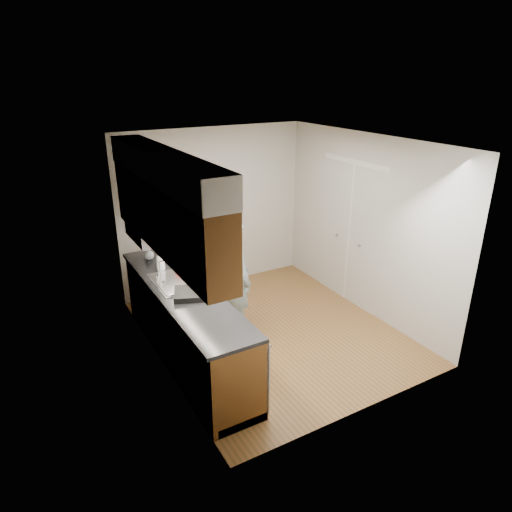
{
  "coord_description": "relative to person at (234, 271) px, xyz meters",
  "views": [
    {
      "loc": [
        -2.79,
        -4.48,
        3.24
      ],
      "look_at": [
        -0.1,
        0.25,
        1.03
      ],
      "focal_mm": 32.0,
      "sensor_mm": 36.0,
      "label": 1
    }
  ],
  "objects": [
    {
      "name": "floor",
      "position": [
        0.47,
        -0.17,
        -0.94
      ],
      "size": [
        3.5,
        3.5,
        0.0
      ],
      "primitive_type": "plane",
      "color": "#8E5D36",
      "rests_on": "ground"
    },
    {
      "name": "ceiling",
      "position": [
        0.47,
        -0.17,
        1.56
      ],
      "size": [
        3.5,
        3.5,
        0.0
      ],
      "primitive_type": "plane",
      "rotation": [
        3.14,
        0.0,
        0.0
      ],
      "color": "white",
      "rests_on": "wall_left"
    },
    {
      "name": "wall_left",
      "position": [
        -1.03,
        -0.17,
        0.31
      ],
      "size": [
        0.02,
        3.5,
        2.5
      ],
      "primitive_type": "cube",
      "color": "beige",
      "rests_on": "floor"
    },
    {
      "name": "wall_right",
      "position": [
        1.97,
        -0.17,
        0.31
      ],
      "size": [
        0.02,
        3.5,
        2.5
      ],
      "primitive_type": "cube",
      "color": "beige",
      "rests_on": "floor"
    },
    {
      "name": "wall_back",
      "position": [
        0.47,
        1.58,
        0.31
      ],
      "size": [
        3.0,
        0.02,
        2.5
      ],
      "primitive_type": "cube",
      "color": "beige",
      "rests_on": "floor"
    },
    {
      "name": "counter",
      "position": [
        -0.73,
        -0.17,
        -0.45
      ],
      "size": [
        0.64,
        2.8,
        1.3
      ],
      "color": "brown",
      "rests_on": "floor"
    },
    {
      "name": "upper_cabinets",
      "position": [
        -0.87,
        -0.12,
        1.01
      ],
      "size": [
        0.47,
        2.8,
        1.21
      ],
      "color": "brown",
      "rests_on": "wall_left"
    },
    {
      "name": "closet_door",
      "position": [
        1.95,
        0.13,
        0.09
      ],
      "size": [
        0.02,
        1.22,
        2.05
      ],
      "primitive_type": "cube",
      "color": "silver",
      "rests_on": "wall_right"
    },
    {
      "name": "floor_mat",
      "position": [
        0.0,
        0.0,
        -0.93
      ],
      "size": [
        0.56,
        0.94,
        0.02
      ],
      "primitive_type": "cube",
      "rotation": [
        0.0,
        0.0,
        -0.0
      ],
      "color": "#575759",
      "rests_on": "floor"
    },
    {
      "name": "person",
      "position": [
        0.0,
        0.0,
        0.0
      ],
      "size": [
        0.5,
        0.69,
        1.83
      ],
      "primitive_type": "imported",
      "rotation": [
        0.0,
        0.0,
        1.67
      ],
      "color": "#89A1A7",
      "rests_on": "floor_mat"
    },
    {
      "name": "soap_bottle_a",
      "position": [
        -0.79,
        0.44,
        0.14
      ],
      "size": [
        0.14,
        0.14,
        0.28
      ],
      "primitive_type": "imported",
      "rotation": [
        0.0,
        0.0,
        0.33
      ],
      "color": "white",
      "rests_on": "counter"
    },
    {
      "name": "soap_bottle_b",
      "position": [
        -0.57,
        0.75,
        0.1
      ],
      "size": [
        0.12,
        0.12,
        0.19
      ],
      "primitive_type": "imported",
      "rotation": [
        0.0,
        0.0,
        -0.64
      ],
      "color": "white",
      "rests_on": "counter"
    },
    {
      "name": "soap_bottle_c",
      "position": [
        -0.81,
        0.87,
        0.09
      ],
      "size": [
        0.18,
        0.18,
        0.17
      ],
      "primitive_type": "imported",
      "rotation": [
        0.0,
        0.0,
        0.6
      ],
      "color": "white",
      "rests_on": "counter"
    },
    {
      "name": "soda_can",
      "position": [
        -0.62,
        0.32,
        0.07
      ],
      "size": [
        0.09,
        0.09,
        0.13
      ],
      "primitive_type": "cylinder",
      "rotation": [
        0.0,
        0.0,
        -0.26
      ],
      "color": "#B41E23",
      "rests_on": "counter"
    },
    {
      "name": "dish_rack",
      "position": [
        -0.71,
        -0.41,
        0.04
      ],
      "size": [
        0.51,
        0.47,
        0.06
      ],
      "primitive_type": "cube",
      "rotation": [
        0.0,
        0.0,
        -0.39
      ],
      "color": "black",
      "rests_on": "counter"
    }
  ]
}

